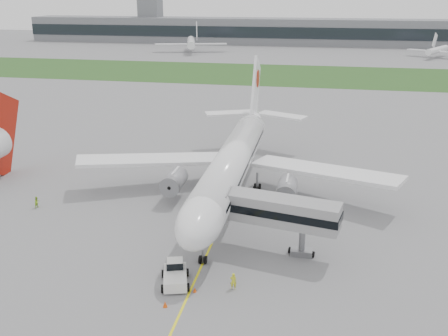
% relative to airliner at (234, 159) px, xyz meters
% --- Properties ---
extents(ground, '(600.00, 600.00, 0.00)m').
position_rel_airliner_xyz_m(ground, '(0.00, -4.87, -5.66)').
color(ground, gray).
rests_on(ground, ground).
extents(apron_markings, '(70.00, 70.00, 0.04)m').
position_rel_airliner_xyz_m(apron_markings, '(0.00, -9.87, -5.66)').
color(apron_markings, '#FFF116').
rests_on(apron_markings, ground).
extents(grass_strip, '(600.00, 50.00, 0.02)m').
position_rel_airliner_xyz_m(grass_strip, '(0.00, 115.13, -5.65)').
color(grass_strip, '#2B5520').
rests_on(grass_strip, ground).
extents(terminal_building, '(320.00, 22.30, 14.00)m').
position_rel_airliner_xyz_m(terminal_building, '(0.00, 225.00, 1.34)').
color(terminal_building, slate).
rests_on(terminal_building, ground).
extents(control_tower, '(12.00, 12.00, 56.00)m').
position_rel_airliner_xyz_m(control_tower, '(-90.00, 227.13, -5.66)').
color(control_tower, slate).
rests_on(control_tower, ground).
extents(airliner, '(48.13, 53.95, 17.88)m').
position_rel_airliner_xyz_m(airliner, '(0.00, 0.00, 0.00)').
color(airliner, white).
rests_on(airliner, ground).
extents(pushback_tug, '(3.78, 4.71, 2.16)m').
position_rel_airliner_xyz_m(pushback_tug, '(-1.92, -24.18, -4.67)').
color(pushback_tug, white).
rests_on(pushback_tug, ground).
extents(jet_bridge, '(15.60, 6.03, 7.11)m').
position_rel_airliner_xyz_m(jet_bridge, '(6.62, -15.77, -0.40)').
color(jet_bridge, gray).
rests_on(jet_bridge, ground).
extents(safety_cone_left, '(0.45, 0.45, 0.62)m').
position_rel_airliner_xyz_m(safety_cone_left, '(-1.68, -28.52, -5.35)').
color(safety_cone_left, '#DE490B').
rests_on(safety_cone_left, ground).
extents(safety_cone_right, '(0.39, 0.39, 0.53)m').
position_rel_airliner_xyz_m(safety_cone_right, '(0.50, -25.52, -5.39)').
color(safety_cone_right, '#DE490B').
rests_on(safety_cone_right, ground).
extents(ground_crew_near, '(0.70, 0.49, 1.83)m').
position_rel_airliner_xyz_m(ground_crew_near, '(4.23, -24.22, -4.75)').
color(ground_crew_near, '#CBCF22').
rests_on(ground_crew_near, ground).
extents(ground_crew_far, '(0.80, 0.93, 1.65)m').
position_rel_airliner_xyz_m(ground_crew_far, '(-26.25, -9.52, -4.83)').
color(ground_crew_far, '#90C621').
rests_on(ground_crew_far, ground).
extents(distant_aircraft_left, '(41.72, 38.78, 13.40)m').
position_rel_airliner_xyz_m(distant_aircraft_left, '(-52.44, 176.87, -5.66)').
color(distant_aircraft_left, white).
rests_on(distant_aircraft_left, ground).
extents(distant_aircraft_right, '(34.27, 33.04, 10.07)m').
position_rel_airliner_xyz_m(distant_aircraft_right, '(62.28, 175.98, -5.66)').
color(distant_aircraft_right, white).
rests_on(distant_aircraft_right, ground).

